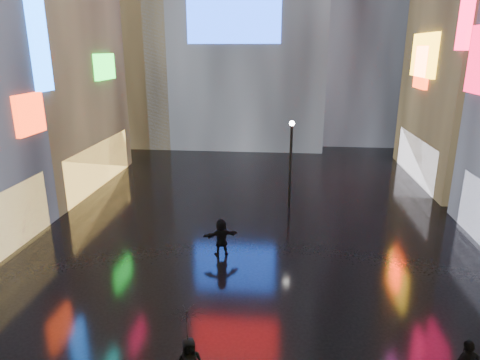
# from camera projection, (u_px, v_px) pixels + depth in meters

# --- Properties ---
(ground) EXTENTS (140.00, 140.00, 0.00)m
(ground) POSITION_uv_depth(u_px,v_px,m) (255.00, 225.00, 22.98)
(ground) COLOR black
(ground) RESTS_ON ground
(building_left_far) EXTENTS (10.28, 12.00, 22.00)m
(building_left_far) POSITION_uv_depth(u_px,v_px,m) (10.00, 17.00, 26.96)
(building_left_far) COLOR black
(building_left_far) RESTS_ON ground
(tower_flank_left) EXTENTS (10.00, 10.00, 26.00)m
(tower_flank_left) POSITION_uv_depth(u_px,v_px,m) (127.00, 7.00, 41.40)
(tower_flank_left) COLOR black
(tower_flank_left) RESTS_ON ground
(lamp_far) EXTENTS (0.30, 0.30, 5.20)m
(lamp_far) POSITION_uv_depth(u_px,v_px,m) (291.00, 159.00, 24.77)
(lamp_far) COLOR black
(lamp_far) RESTS_ON ground
(pedestrian_5) EXTENTS (1.70, 1.08, 1.75)m
(pedestrian_5) POSITION_uv_depth(u_px,v_px,m) (221.00, 237.00, 19.44)
(pedestrian_5) COLOR black
(pedestrian_5) RESTS_ON ground
(umbrella_2) EXTENTS (1.44, 1.45, 0.93)m
(umbrella_2) POSITION_uv_depth(u_px,v_px,m) (188.00, 325.00, 11.41)
(umbrella_2) COLOR black
(umbrella_2) RESTS_ON pedestrian_4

